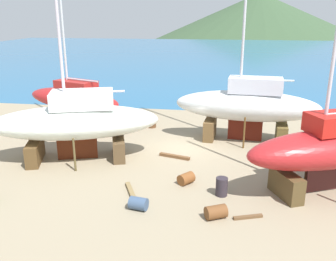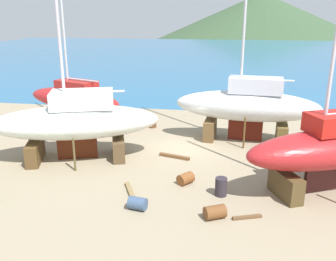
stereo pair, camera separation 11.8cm
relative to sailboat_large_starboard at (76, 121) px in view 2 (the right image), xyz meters
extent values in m
plane|color=gray|center=(6.06, 1.49, -2.38)|extent=(45.26, 45.26, 0.00)
cube|color=#266393|center=(6.06, 62.53, -2.38)|extent=(140.36, 99.45, 0.01)
cone|color=#354E32|center=(24.27, 176.69, -2.38)|extent=(173.90, 173.90, 37.34)
cube|color=brown|center=(-2.40, -0.77, -1.75)|extent=(1.48, 2.74, 1.25)
cube|color=brown|center=(2.31, 0.74, -1.75)|extent=(1.48, 2.74, 1.25)
cylinder|color=brown|center=(0.52, -1.75, -1.41)|extent=(0.12, 0.12, 1.94)
cylinder|color=brown|center=(-0.60, 1.73, -1.41)|extent=(0.12, 0.12, 1.94)
ellipsoid|color=white|center=(-0.04, -0.01, -0.05)|extent=(10.43, 6.18, 1.95)
cube|color=#4E1D0C|center=(-0.04, -0.01, -1.71)|extent=(2.29, 0.80, 1.37)
cube|color=white|center=(0.43, 0.14, 1.32)|extent=(4.00, 2.98, 0.98)
cylinder|color=silver|center=(-0.51, -0.16, 6.73)|extent=(0.18, 0.18, 11.79)
cylinder|color=silver|center=(1.14, 0.36, 1.73)|extent=(3.34, 1.17, 0.13)
cube|color=brown|center=(7.71, 5.12, -1.68)|extent=(0.88, 2.18, 1.39)
cube|color=brown|center=(12.53, 4.70, -1.68)|extent=(0.88, 2.18, 1.39)
cylinder|color=brown|center=(9.99, 3.45, -1.32)|extent=(0.12, 0.12, 2.11)
cylinder|color=brown|center=(10.25, 6.37, -1.32)|extent=(0.12, 0.12, 2.11)
ellipsoid|color=silver|center=(10.12, 4.91, 0.14)|extent=(9.88, 3.49, 2.05)
cube|color=#52160C|center=(10.12, 4.91, -1.60)|extent=(2.32, 0.28, 1.43)
cube|color=silver|center=(10.60, 4.87, 1.57)|extent=(3.61, 1.89, 1.02)
cylinder|color=silver|center=(11.33, 4.80, 1.96)|extent=(3.39, 0.42, 0.12)
cube|color=#463C23|center=(-5.36, 8.08, -1.82)|extent=(1.47, 2.30, 1.11)
cube|color=brown|center=(-1.19, 6.42, -1.82)|extent=(1.47, 2.30, 1.11)
cylinder|color=#53411C|center=(-3.84, 5.84, -1.54)|extent=(0.12, 0.12, 1.67)
cylinder|color=#4F3725|center=(-2.71, 8.65, -1.54)|extent=(0.12, 0.12, 1.67)
ellipsoid|color=#AB1D1D|center=(-3.28, 7.25, -0.38)|extent=(9.35, 5.88, 1.60)
cube|color=#471416|center=(-3.28, 7.25, -1.74)|extent=(2.03, 0.87, 1.12)
cube|color=#AA231F|center=(-2.86, 7.08, 0.74)|extent=(3.61, 2.73, 0.80)
cylinder|color=silver|center=(-3.69, 7.41, 5.36)|extent=(0.17, 0.17, 10.03)
cylinder|color=#BAB5BF|center=(-2.23, 6.83, 1.24)|extent=(2.96, 1.27, 0.12)
cube|color=#4E3C20|center=(11.72, -3.09, -1.75)|extent=(1.51, 2.21, 1.25)
cylinder|color=brown|center=(13.09, -0.88, -1.43)|extent=(0.12, 0.12, 1.89)
ellipsoid|color=#AC2123|center=(13.69, -2.19, -0.12)|extent=(8.96, 5.97, 1.84)
cube|color=#431E1D|center=(13.69, -2.19, -1.68)|extent=(1.92, 0.93, 1.28)
cylinder|color=brown|center=(8.47, -5.58, -2.08)|extent=(1.07, 0.94, 0.59)
cylinder|color=#3C5270|center=(4.99, -5.36, -2.09)|extent=(0.89, 0.72, 0.58)
cylinder|color=brown|center=(6.84, -2.43, -2.08)|extent=(0.96, 0.99, 0.58)
cylinder|color=brown|center=(3.14, 7.09, -1.99)|extent=(0.90, 0.90, 0.77)
cylinder|color=#2D262D|center=(8.67, -3.42, -1.92)|extent=(0.74, 0.74, 0.91)
cube|color=brown|center=(5.75, 1.07, -2.29)|extent=(1.97, 0.79, 0.18)
cube|color=brown|center=(9.85, -5.38, -2.32)|extent=(1.29, 0.60, 0.12)
cube|color=olive|center=(4.36, -4.09, -2.30)|extent=(1.22, 2.30, 0.15)
camera|label=1|loc=(8.56, -19.66, 6.04)|focal=39.09mm
camera|label=2|loc=(8.68, -19.64, 6.04)|focal=39.09mm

